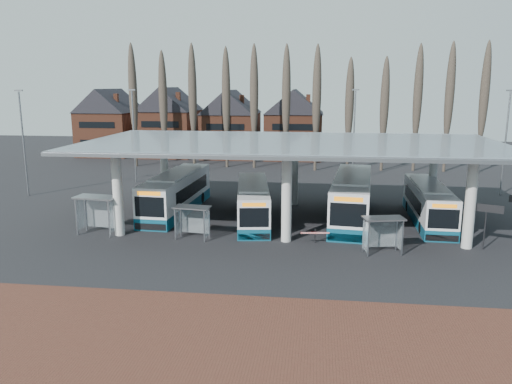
# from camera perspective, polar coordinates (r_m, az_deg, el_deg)

# --- Properties ---
(ground) EXTENTS (140.00, 140.00, 0.00)m
(ground) POSITION_cam_1_polar(r_m,az_deg,el_deg) (32.43, 3.16, -6.94)
(ground) COLOR black
(ground) RESTS_ON ground
(brick_strip) EXTENTS (70.00, 10.00, 0.03)m
(brick_strip) POSITION_cam_1_polar(r_m,az_deg,el_deg) (21.48, 0.85, -17.34)
(brick_strip) COLOR #502C20
(brick_strip) RESTS_ON ground
(station_canopy) EXTENTS (32.00, 16.00, 6.34)m
(station_canopy) POSITION_cam_1_polar(r_m,az_deg,el_deg) (38.96, 4.08, 4.86)
(station_canopy) COLOR silver
(station_canopy) RESTS_ON ground
(poplar_row) EXTENTS (45.10, 1.10, 14.50)m
(poplar_row) POSITION_cam_1_polar(r_m,az_deg,el_deg) (63.66, 5.34, 10.43)
(poplar_row) COLOR #473D33
(poplar_row) RESTS_ON ground
(townhouse_row) EXTENTS (36.80, 10.30, 12.25)m
(townhouse_row) POSITION_cam_1_polar(r_m,az_deg,el_deg) (76.82, -6.39, 8.56)
(townhouse_row) COLOR brown
(townhouse_row) RESTS_ON ground
(lamp_post_a) EXTENTS (0.80, 0.16, 10.17)m
(lamp_post_a) POSITION_cam_1_polar(r_m,az_deg,el_deg) (56.51, -13.79, 6.43)
(lamp_post_a) COLOR slate
(lamp_post_a) RESTS_ON ground
(lamp_post_b) EXTENTS (0.80, 0.16, 10.17)m
(lamp_post_b) POSITION_cam_1_polar(r_m,az_deg,el_deg) (56.98, 11.13, 6.60)
(lamp_post_b) COLOR slate
(lamp_post_b) RESTS_ON ground
(lamp_post_c) EXTENTS (0.80, 0.16, 10.17)m
(lamp_post_c) POSITION_cam_1_polar(r_m,az_deg,el_deg) (53.96, 26.62, 5.25)
(lamp_post_c) COLOR slate
(lamp_post_c) RESTS_ON ground
(lamp_post_d) EXTENTS (0.80, 0.16, 10.17)m
(lamp_post_d) POSITION_cam_1_polar(r_m,az_deg,el_deg) (52.92, -25.05, 5.29)
(lamp_post_d) COLOR slate
(lamp_post_d) RESTS_ON ground
(bus_0) EXTENTS (3.17, 12.22, 3.36)m
(bus_0) POSITION_cam_1_polar(r_m,az_deg,el_deg) (42.92, -9.05, -0.14)
(bus_0) COLOR white
(bus_0) RESTS_ON ground
(bus_1) EXTENTS (3.87, 11.15, 3.04)m
(bus_1) POSITION_cam_1_polar(r_m,az_deg,el_deg) (39.67, -0.35, -1.22)
(bus_1) COLOR white
(bus_1) RESTS_ON ground
(bus_2) EXTENTS (4.13, 13.21, 3.61)m
(bus_2) POSITION_cam_1_polar(r_m,az_deg,el_deg) (40.71, 10.90, -0.71)
(bus_2) COLOR white
(bus_2) RESTS_ON ground
(bus_3) EXTENTS (2.62, 10.97, 3.03)m
(bus_3) POSITION_cam_1_polar(r_m,az_deg,el_deg) (41.53, 19.09, -1.30)
(bus_3) COLOR white
(bus_3) RESTS_ON ground
(shelter_0) EXTENTS (3.15, 1.82, 2.79)m
(shelter_0) POSITION_cam_1_polar(r_m,az_deg,el_deg) (37.76, -17.65, -1.56)
(shelter_0) COLOR gray
(shelter_0) RESTS_ON ground
(shelter_1) EXTENTS (2.65, 1.58, 2.33)m
(shelter_1) POSITION_cam_1_polar(r_m,az_deg,el_deg) (35.18, -7.25, -2.62)
(shelter_1) COLOR gray
(shelter_1) RESTS_ON ground
(shelter_2) EXTENTS (2.78, 1.80, 2.38)m
(shelter_2) POSITION_cam_1_polar(r_m,az_deg,el_deg) (32.85, 14.26, -3.90)
(shelter_2) COLOR gray
(shelter_2) RESTS_ON ground
(info_sign_0) EXTENTS (1.91, 0.96, 3.05)m
(info_sign_0) POSITION_cam_1_polar(r_m,az_deg,el_deg) (35.60, 24.85, -2.05)
(info_sign_0) COLOR black
(info_sign_0) RESTS_ON ground
(barrier) EXTENTS (1.93, 0.63, 0.97)m
(barrier) POSITION_cam_1_polar(r_m,az_deg,el_deg) (34.06, 6.77, -4.75)
(barrier) COLOR black
(barrier) RESTS_ON ground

